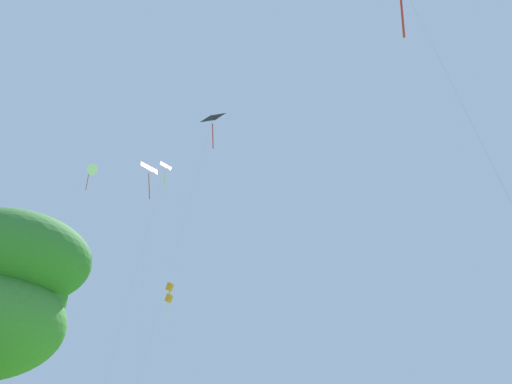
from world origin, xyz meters
name	(u,v)px	position (x,y,z in m)	size (l,w,h in m)	color
kite_pink_low	(162,182)	(-16.96, 37.49, 22.24)	(1.07, 10.39, 24.71)	pink
kite_orange_box	(169,294)	(-15.40, 37.03, 11.67)	(3.31, 8.58, 12.61)	orange
kite_white_distant	(89,169)	(-21.19, 31.63, 20.95)	(3.26, 7.31, 21.63)	white
kite_red_high	(149,179)	(-20.86, 44.56, 26.08)	(3.40, 5.38, 28.27)	red
kite_black_large	(211,129)	(-11.35, 32.59, 24.50)	(5.01, 5.56, 26.47)	black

